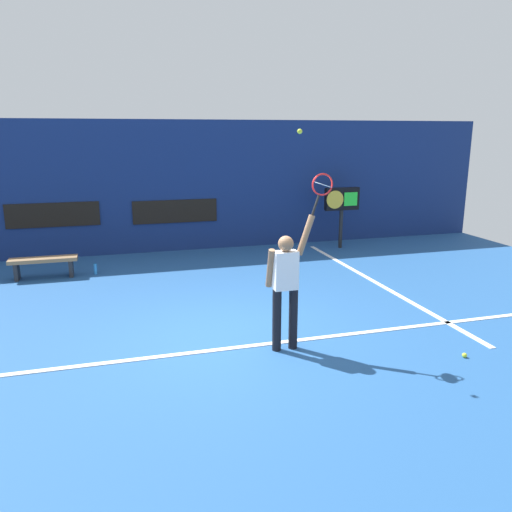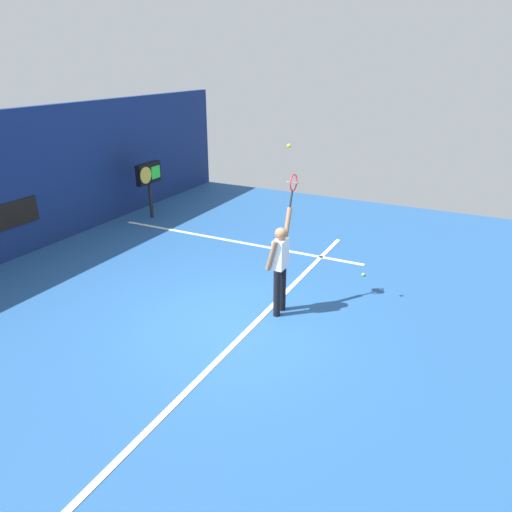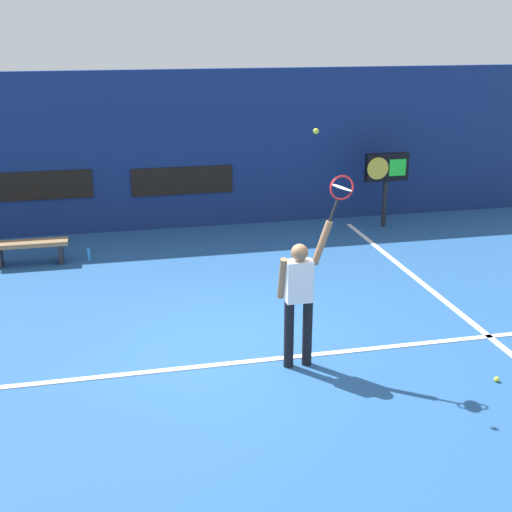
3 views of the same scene
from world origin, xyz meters
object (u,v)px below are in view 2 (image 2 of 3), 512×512
(tennis_racket, at_px, (293,185))
(tennis_ball, at_px, (289,146))
(tennis_player, at_px, (280,263))
(scoreboard_clock, at_px, (149,176))
(spare_ball, at_px, (363,275))

(tennis_racket, bearing_deg, tennis_ball, -172.06)
(tennis_racket, bearing_deg, tennis_player, 179.52)
(scoreboard_clock, bearing_deg, tennis_ball, -120.61)
(tennis_player, xyz_separation_m, scoreboard_clock, (3.64, 5.85, 0.26))
(tennis_racket, relative_size, spare_ball, 9.21)
(tennis_player, distance_m, scoreboard_clock, 6.90)
(tennis_ball, bearing_deg, spare_ball, -22.80)
(tennis_player, xyz_separation_m, spare_ball, (2.34, -0.98, -0.98))
(scoreboard_clock, bearing_deg, tennis_racket, -118.17)
(tennis_player, xyz_separation_m, tennis_racket, (0.51, -0.00, 1.34))
(tennis_racket, distance_m, spare_ball, 3.11)
(tennis_player, relative_size, tennis_racket, 3.15)
(tennis_racket, distance_m, tennis_ball, 0.83)
(tennis_player, height_order, tennis_racket, tennis_racket)
(tennis_player, xyz_separation_m, tennis_ball, (0.15, -0.05, 2.08))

